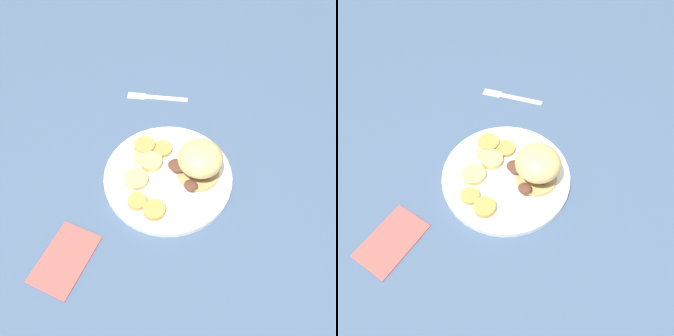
# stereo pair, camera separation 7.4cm
# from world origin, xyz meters

# --- Properties ---
(ground_plane) EXTENTS (4.00, 4.00, 0.00)m
(ground_plane) POSITION_xyz_m (0.00, 0.00, 0.00)
(ground_plane) COLOR #3D5170
(dinner_plate) EXTENTS (0.30, 0.30, 0.02)m
(dinner_plate) POSITION_xyz_m (0.00, 0.00, 0.01)
(dinner_plate) COLOR white
(dinner_plate) RESTS_ON ground_plane
(sandwich) EXTENTS (0.11, 0.12, 0.10)m
(sandwich) POSITION_xyz_m (-0.04, -0.06, 0.07)
(sandwich) COLOR tan
(sandwich) RESTS_ON dinner_plate
(potato_round_0) EXTENTS (0.05, 0.05, 0.01)m
(potato_round_0) POSITION_xyz_m (0.05, 0.02, 0.02)
(potato_round_0) COLOR #DBB766
(potato_round_0) RESTS_ON dinner_plate
(potato_round_1) EXTENTS (0.06, 0.06, 0.01)m
(potato_round_1) POSITION_xyz_m (0.02, 0.07, 0.02)
(potato_round_1) COLOR #DBB766
(potato_round_1) RESTS_ON dinner_plate
(potato_round_2) EXTENTS (0.05, 0.05, 0.01)m
(potato_round_2) POSITION_xyz_m (0.07, -0.02, 0.02)
(potato_round_2) COLOR #BC8942
(potato_round_2) RESTS_ON dinner_plate
(potato_round_3) EXTENTS (0.05, 0.05, 0.01)m
(potato_round_3) POSITION_xyz_m (0.10, 0.01, 0.03)
(potato_round_3) COLOR #BC8942
(potato_round_3) RESTS_ON dinner_plate
(potato_round_4) EXTENTS (0.04, 0.04, 0.01)m
(potato_round_4) POSITION_xyz_m (0.07, 0.03, 0.02)
(potato_round_4) COLOR #DBB766
(potato_round_4) RESTS_ON dinner_plate
(potato_round_5) EXTENTS (0.04, 0.04, 0.01)m
(potato_round_5) POSITION_xyz_m (-0.03, 0.10, 0.02)
(potato_round_5) COLOR #BC8942
(potato_round_5) RESTS_ON dinner_plate
(potato_round_6) EXTENTS (0.05, 0.05, 0.01)m
(potato_round_6) POSITION_xyz_m (-0.07, 0.07, 0.02)
(potato_round_6) COLOR #BC8942
(potato_round_6) RESTS_ON dinner_plate
(fork) EXTENTS (0.12, 0.15, 0.00)m
(fork) POSITION_xyz_m (0.25, -0.11, 0.00)
(fork) COLOR silver
(fork) RESTS_ON ground_plane
(napkin) EXTENTS (0.16, 0.17, 0.01)m
(napkin) POSITION_xyz_m (-0.07, 0.28, 0.00)
(napkin) COLOR #B24C47
(napkin) RESTS_ON ground_plane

